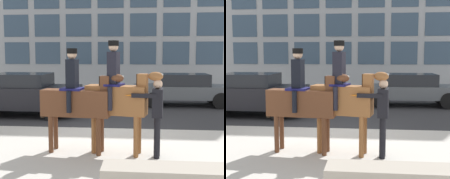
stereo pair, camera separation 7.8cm
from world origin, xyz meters
TOP-DOWN VIEW (x-y plane):
  - ground_plane at (0.00, 0.00)m, footprint 80.00×80.00m
  - road_surface at (0.00, 4.75)m, footprint 20.39×8.50m
  - mounted_horse_lead at (-0.47, -1.91)m, footprint 1.98×0.65m
  - mounted_horse_companion at (0.46, -1.92)m, footprint 1.81×0.71m
  - pedestrian_bystander at (1.33, -2.13)m, footprint 0.86×0.43m
  - street_car_near_lane at (-3.35, 2.32)m, footprint 4.01×1.97m
  - street_car_far_lane at (2.89, 5.11)m, footprint 4.49×1.78m

SIDE VIEW (x-z plane):
  - ground_plane at x=0.00m, z-range 0.00..0.00m
  - road_surface at x=0.00m, z-range 0.00..0.01m
  - street_car_far_lane at x=2.89m, z-range 0.04..1.46m
  - street_car_near_lane at x=-3.35m, z-range 0.03..1.60m
  - pedestrian_bystander at x=1.33m, z-range 0.16..1.89m
  - mounted_horse_lead at x=-0.47m, z-range 0.03..2.43m
  - mounted_horse_companion at x=0.46m, z-range 0.03..2.61m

